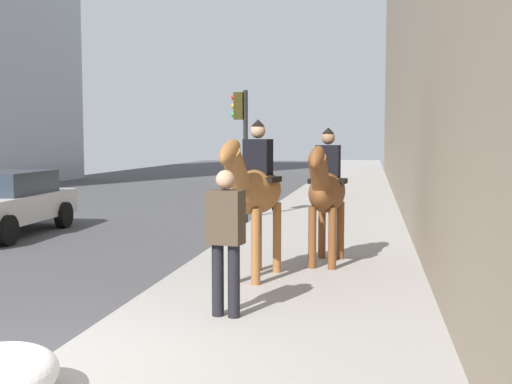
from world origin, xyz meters
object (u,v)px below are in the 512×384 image
(pedestrian_greeting, at_px, (226,233))
(mounted_horse_far, at_px, (326,190))
(car_near_lane, at_px, (4,202))
(traffic_light_near_curb, at_px, (242,134))
(mounted_horse_near, at_px, (255,190))

(pedestrian_greeting, bearing_deg, mounted_horse_far, -6.26)
(pedestrian_greeting, height_order, car_near_lane, pedestrian_greeting)
(car_near_lane, bearing_deg, mounted_horse_far, 67.31)
(traffic_light_near_curb, bearing_deg, pedestrian_greeting, -169.56)
(mounted_horse_near, distance_m, pedestrian_greeting, 2.08)
(mounted_horse_near, bearing_deg, pedestrian_greeting, 12.10)
(mounted_horse_far, height_order, car_near_lane, mounted_horse_far)
(traffic_light_near_curb, bearing_deg, mounted_horse_far, -155.94)
(mounted_horse_far, xyz_separation_m, car_near_lane, (2.71, 7.49, -0.60))
(mounted_horse_far, distance_m, car_near_lane, 7.98)
(mounted_horse_far, relative_size, pedestrian_greeting, 1.32)
(pedestrian_greeting, bearing_deg, traffic_light_near_curb, 19.71)
(car_near_lane, relative_size, traffic_light_near_curb, 1.29)
(pedestrian_greeting, xyz_separation_m, traffic_light_near_curb, (9.13, 1.68, 1.23))
(mounted_horse_far, relative_size, traffic_light_near_curb, 0.65)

